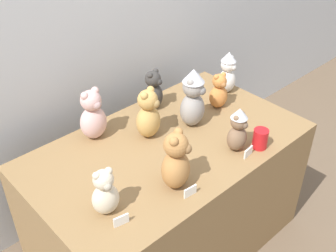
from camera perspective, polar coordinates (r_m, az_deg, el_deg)
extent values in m
cube|color=silver|center=(2.49, -11.27, 14.21)|extent=(7.00, 0.08, 2.60)
cube|color=olive|center=(2.50, 0.00, -9.74)|extent=(1.52, 0.89, 0.79)
ellipsoid|color=#383533|center=(2.50, -2.03, 4.12)|extent=(0.16, 0.14, 0.16)
sphere|color=#383533|center=(2.44, -2.09, 6.49)|extent=(0.10, 0.10, 0.10)
sphere|color=#383533|center=(2.40, -2.49, 6.98)|extent=(0.04, 0.04, 0.04)
sphere|color=#383533|center=(2.45, -1.73, 7.54)|extent=(0.04, 0.04, 0.04)
sphere|color=#32302E|center=(2.43, -1.27, 6.08)|extent=(0.04, 0.04, 0.04)
ellipsoid|color=#7F6047|center=(2.19, 9.44, -1.65)|extent=(0.13, 0.11, 0.14)
sphere|color=#7F6047|center=(2.13, 9.70, 0.61)|extent=(0.09, 0.09, 0.09)
sphere|color=#7F6047|center=(2.09, 9.41, 1.05)|extent=(0.03, 0.03, 0.03)
sphere|color=#7F6047|center=(2.13, 10.16, 1.65)|extent=(0.03, 0.03, 0.03)
sphere|color=brown|center=(2.12, 10.51, 0.09)|extent=(0.04, 0.04, 0.04)
cone|color=silver|center=(2.10, 9.84, 1.76)|extent=(0.09, 0.09, 0.06)
ellipsoid|color=white|center=(2.70, 8.07, 6.18)|extent=(0.14, 0.12, 0.15)
sphere|color=white|center=(2.64, 8.27, 8.35)|extent=(0.09, 0.09, 0.09)
sphere|color=white|center=(2.61, 7.99, 8.85)|extent=(0.03, 0.03, 0.03)
sphere|color=white|center=(2.65, 8.68, 9.25)|extent=(0.03, 0.03, 0.03)
sphere|color=#B4B3AF|center=(2.63, 8.98, 7.92)|extent=(0.04, 0.04, 0.04)
cone|color=silver|center=(2.62, 8.38, 9.43)|extent=(0.10, 0.10, 0.06)
ellipsoid|color=beige|center=(1.84, -8.58, -9.87)|extent=(0.14, 0.12, 0.15)
sphere|color=beige|center=(1.77, -8.89, -7.30)|extent=(0.09, 0.09, 0.09)
sphere|color=beige|center=(1.73, -9.83, -6.76)|extent=(0.03, 0.03, 0.03)
sphere|color=beige|center=(1.75, -8.17, -6.13)|extent=(0.03, 0.03, 0.03)
sphere|color=#ABA08A|center=(1.74, -8.32, -8.23)|extent=(0.04, 0.04, 0.04)
ellipsoid|color=#D17F3D|center=(2.53, 6.93, 4.06)|extent=(0.13, 0.12, 0.14)
sphere|color=#D17F3D|center=(2.48, 7.10, 6.17)|extent=(0.09, 0.09, 0.09)
sphere|color=#D17F3D|center=(2.45, 6.66, 6.70)|extent=(0.03, 0.03, 0.03)
sphere|color=#D17F3D|center=(2.48, 7.65, 7.00)|extent=(0.03, 0.03, 0.03)
sphere|color=#A06536|center=(2.46, 7.62, 5.65)|extent=(0.04, 0.04, 0.04)
ellipsoid|color=gray|center=(2.35, 3.36, 2.31)|extent=(0.20, 0.18, 0.20)
sphere|color=gray|center=(2.27, 3.48, 5.38)|extent=(0.12, 0.12, 0.12)
sphere|color=gray|center=(2.22, 3.13, 6.00)|extent=(0.04, 0.04, 0.04)
sphere|color=gray|center=(2.28, 3.90, 6.78)|extent=(0.04, 0.04, 0.04)
sphere|color=slate|center=(2.26, 4.63, 4.85)|extent=(0.05, 0.05, 0.05)
cone|color=silver|center=(2.24, 3.54, 6.95)|extent=(0.12, 0.12, 0.08)
ellipsoid|color=beige|center=(2.28, -10.21, 0.49)|extent=(0.17, 0.15, 0.19)
sphere|color=beige|center=(2.20, -10.58, 3.47)|extent=(0.11, 0.11, 0.11)
sphere|color=beige|center=(2.16, -11.41, 4.09)|extent=(0.04, 0.04, 0.04)
sphere|color=beige|center=(2.20, -10.01, 4.82)|extent=(0.04, 0.04, 0.04)
sphere|color=#A88783|center=(2.17, -9.74, 2.82)|extent=(0.05, 0.05, 0.05)
ellipsoid|color=tan|center=(2.25, -2.72, 0.65)|extent=(0.18, 0.17, 0.18)
sphere|color=tan|center=(2.18, -2.82, 3.61)|extent=(0.11, 0.11, 0.11)
sphere|color=tan|center=(2.13, -3.30, 4.17)|extent=(0.04, 0.04, 0.04)
sphere|color=tan|center=(2.18, -2.41, 5.00)|extent=(0.04, 0.04, 0.04)
sphere|color=olive|center=(2.17, -1.72, 3.10)|extent=(0.05, 0.05, 0.05)
ellipsoid|color=#B27A42|center=(1.93, 1.06, -5.97)|extent=(0.20, 0.19, 0.19)
sphere|color=#B27A42|center=(1.84, 1.11, -2.62)|extent=(0.12, 0.12, 0.12)
sphere|color=#B27A42|center=(1.79, 0.80, -2.14)|extent=(0.04, 0.04, 0.04)
sphere|color=#B27A42|center=(1.84, 1.44, -0.85)|extent=(0.04, 0.04, 0.04)
sphere|color=olive|center=(1.84, 2.58, -3.15)|extent=(0.05, 0.05, 0.05)
cylinder|color=red|center=(2.24, 12.58, -1.72)|extent=(0.08, 0.08, 0.11)
cube|color=white|center=(1.82, -6.46, -12.77)|extent=(0.07, 0.02, 0.05)
cube|color=white|center=(1.93, 3.07, -8.97)|extent=(0.07, 0.01, 0.05)
cube|color=white|center=(2.18, 10.99, -3.56)|extent=(0.07, 0.02, 0.05)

